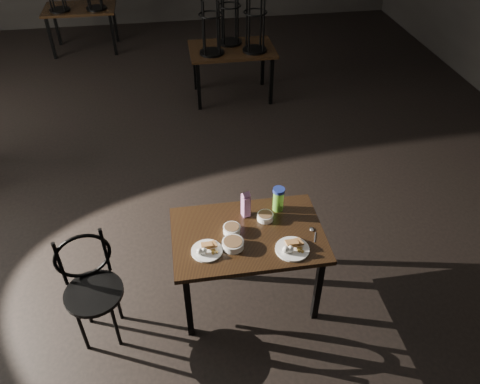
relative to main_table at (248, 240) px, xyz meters
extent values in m
plane|color=black|center=(-0.80, 1.18, -0.67)|extent=(12.00, 12.00, 0.00)
cube|color=black|center=(0.00, 0.00, 0.06)|extent=(1.20, 0.80, 0.04)
cube|color=black|center=(-0.52, -0.32, -0.32)|extent=(0.05, 0.05, 0.71)
cube|color=black|center=(0.52, -0.32, -0.32)|extent=(0.05, 0.05, 0.71)
cube|color=black|center=(-0.52, 0.32, -0.32)|extent=(0.05, 0.05, 0.71)
cube|color=black|center=(0.52, 0.32, -0.32)|extent=(0.05, 0.05, 0.71)
cylinder|color=white|center=(-0.34, -0.14, 0.09)|extent=(0.24, 0.24, 0.01)
cube|color=#AB753C|center=(-0.33, -0.11, 0.14)|extent=(0.09, 0.08, 0.04)
cube|color=#AB753C|center=(-0.31, -0.11, 0.14)|extent=(0.10, 0.10, 0.03)
ellipsoid|color=white|center=(-0.40, -0.18, 0.12)|extent=(0.05, 0.05, 0.06)
ellipsoid|color=white|center=(-0.36, -0.18, 0.12)|extent=(0.05, 0.05, 0.06)
cylinder|color=white|center=(0.30, -0.23, 0.09)|extent=(0.26, 0.26, 0.02)
cube|color=#AB753C|center=(0.31, -0.19, 0.14)|extent=(0.09, 0.09, 0.04)
cube|color=#AB753C|center=(0.34, -0.19, 0.14)|extent=(0.11, 0.11, 0.03)
ellipsoid|color=white|center=(0.24, -0.27, 0.13)|extent=(0.05, 0.05, 0.06)
ellipsoid|color=white|center=(0.28, -0.27, 0.13)|extent=(0.05, 0.05, 0.06)
cylinder|color=white|center=(-0.12, 0.04, 0.11)|extent=(0.14, 0.14, 0.05)
cylinder|color=brown|center=(-0.12, 0.04, 0.12)|extent=(0.12, 0.12, 0.01)
cylinder|color=white|center=(0.17, 0.14, 0.10)|extent=(0.13, 0.13, 0.05)
cylinder|color=brown|center=(0.17, 0.14, 0.12)|extent=(0.11, 0.11, 0.01)
cylinder|color=white|center=(-0.14, -0.13, 0.11)|extent=(0.17, 0.17, 0.06)
cylinder|color=brown|center=(-0.14, -0.13, 0.13)|extent=(0.14, 0.14, 0.01)
cube|color=#821770|center=(0.02, 0.22, 0.18)|extent=(0.08, 0.08, 0.19)
cube|color=#821770|center=(0.02, 0.22, 0.29)|extent=(0.08, 0.08, 0.06)
cylinder|color=#71CA3B|center=(0.30, 0.25, 0.17)|extent=(0.11, 0.11, 0.19)
cylinder|color=navy|center=(0.30, 0.25, 0.28)|extent=(0.12, 0.12, 0.03)
ellipsoid|color=silver|center=(0.51, -0.04, 0.08)|extent=(0.05, 0.06, 0.01)
cube|color=silver|center=(0.51, -0.13, 0.08)|extent=(0.05, 0.11, 0.00)
cylinder|color=black|center=(-1.22, -0.21, -0.17)|extent=(0.45, 0.45, 0.03)
torus|color=black|center=(-1.27, -0.02, 0.05)|extent=(0.42, 0.15, 0.43)
cylinder|color=black|center=(-1.09, -0.08, -0.42)|extent=(0.03, 0.03, 0.50)
cylinder|color=black|center=(-1.34, -0.08, -0.42)|extent=(0.03, 0.03, 0.50)
cylinder|color=black|center=(-1.34, -0.33, -0.42)|extent=(0.03, 0.03, 0.50)
cylinder|color=black|center=(-1.09, -0.33, -0.42)|extent=(0.03, 0.03, 0.50)
cube|color=black|center=(0.41, 3.74, 0.06)|extent=(1.20, 0.80, 0.04)
cube|color=black|center=(-0.11, 3.42, -0.32)|extent=(0.05, 0.05, 0.71)
cube|color=black|center=(0.93, 3.42, -0.32)|extent=(0.05, 0.05, 0.71)
cube|color=black|center=(-0.11, 4.06, -0.32)|extent=(0.05, 0.05, 0.71)
cube|color=black|center=(0.93, 4.06, -0.32)|extent=(0.05, 0.05, 0.71)
cylinder|color=black|center=(0.11, 3.59, 0.09)|extent=(0.34, 0.34, 0.03)
torus|color=black|center=(0.11, 3.59, 0.59)|extent=(0.32, 0.32, 0.02)
cylinder|color=black|center=(0.21, 3.69, 0.46)|extent=(0.03, 0.03, 0.70)
cylinder|color=black|center=(0.01, 3.69, 0.46)|extent=(0.03, 0.03, 0.70)
cylinder|color=black|center=(0.01, 3.49, 0.46)|extent=(0.03, 0.03, 0.70)
cylinder|color=black|center=(0.21, 3.49, 0.46)|extent=(0.03, 0.03, 0.70)
cylinder|color=black|center=(0.71, 3.59, 0.09)|extent=(0.34, 0.34, 0.03)
torus|color=black|center=(0.71, 3.59, 0.59)|extent=(0.32, 0.32, 0.02)
cylinder|color=black|center=(0.81, 3.69, 0.46)|extent=(0.03, 0.03, 0.70)
cylinder|color=black|center=(0.61, 3.69, 0.46)|extent=(0.03, 0.03, 0.70)
cylinder|color=black|center=(0.61, 3.49, 0.46)|extent=(0.03, 0.03, 0.70)
cylinder|color=black|center=(0.81, 3.49, 0.46)|extent=(0.03, 0.03, 0.70)
cylinder|color=black|center=(0.41, 3.92, 0.09)|extent=(0.34, 0.34, 0.03)
torus|color=black|center=(0.41, 3.92, 0.59)|extent=(0.32, 0.32, 0.02)
cylinder|color=black|center=(0.51, 4.02, 0.46)|extent=(0.03, 0.03, 0.70)
cylinder|color=black|center=(0.31, 4.02, 0.46)|extent=(0.03, 0.03, 0.70)
cylinder|color=black|center=(0.31, 3.82, 0.46)|extent=(0.03, 0.03, 0.70)
cylinder|color=black|center=(0.51, 3.82, 0.46)|extent=(0.03, 0.03, 0.70)
cube|color=black|center=(-1.91, 5.93, 0.06)|extent=(1.20, 0.80, 0.04)
cube|color=black|center=(-2.43, 5.61, -0.32)|extent=(0.05, 0.05, 0.71)
cube|color=black|center=(-1.39, 5.61, -0.32)|extent=(0.05, 0.05, 0.71)
cube|color=black|center=(-2.43, 6.25, -0.32)|extent=(0.05, 0.05, 0.71)
cube|color=black|center=(-1.39, 6.25, -0.32)|extent=(0.05, 0.05, 0.71)
cylinder|color=black|center=(-2.21, 5.78, 0.09)|extent=(0.34, 0.34, 0.03)
cylinder|color=black|center=(-1.61, 5.78, 0.09)|extent=(0.34, 0.34, 0.03)
camera|label=1|loc=(-0.48, -2.62, 2.65)|focal=35.00mm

